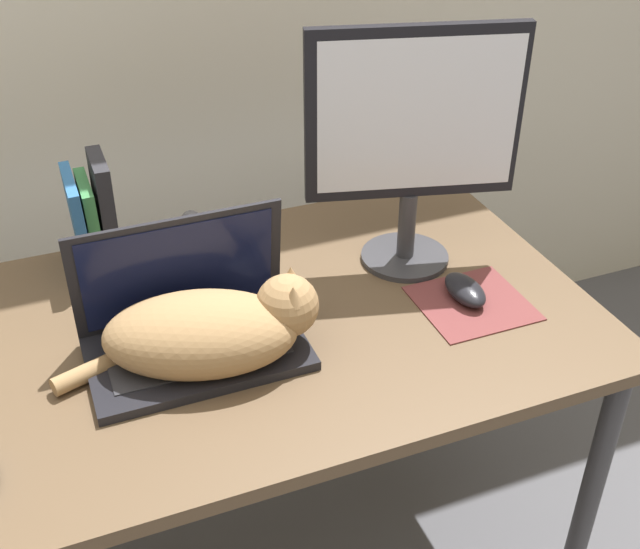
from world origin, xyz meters
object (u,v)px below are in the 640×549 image
object	(u,v)px
external_monitor	(413,136)
book_row	(93,220)
cat	(212,330)
laptop	(192,327)
webcam	(192,222)
computer_mouse	(465,290)

from	to	relation	value
external_monitor	book_row	world-z (taller)	external_monitor
cat	external_monitor	size ratio (longest dim) A/B	0.94
laptop	cat	xyz separation A→B (m)	(0.02, -0.05, 0.02)
laptop	book_row	bearing A→B (deg)	108.25
cat	book_row	xyz separation A→B (m)	(-0.14, 0.39, 0.04)
laptop	webcam	xyz separation A→B (m)	(0.09, 0.36, -0.00)
laptop	external_monitor	distance (m)	0.55
webcam	computer_mouse	bearing A→B (deg)	-43.42
cat	webcam	world-z (taller)	cat
external_monitor	cat	bearing A→B (deg)	-158.83
cat	book_row	size ratio (longest dim) A/B	1.95
external_monitor	book_row	bearing A→B (deg)	160.20
computer_mouse	book_row	bearing A→B (deg)	148.85
computer_mouse	book_row	size ratio (longest dim) A/B	0.49
cat	webcam	size ratio (longest dim) A/B	6.51
computer_mouse	cat	bearing A→B (deg)	-179.27
laptop	webcam	size ratio (longest dim) A/B	5.33
laptop	book_row	distance (m)	0.36
cat	computer_mouse	xyz separation A→B (m)	(0.50, 0.01, -0.05)
cat	laptop	bearing A→B (deg)	114.75
cat	external_monitor	distance (m)	0.53
laptop	computer_mouse	distance (m)	0.53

